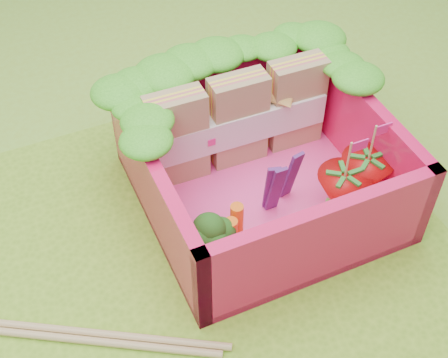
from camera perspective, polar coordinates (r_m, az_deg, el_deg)
ground at (r=3.33m, az=-1.40°, el=-8.10°), size 14.00×14.00×0.00m
placemat at (r=3.31m, az=-1.41°, el=-7.95°), size 2.60×2.60×0.03m
bento_floor at (r=3.59m, az=3.35°, el=-1.39°), size 1.30×1.30×0.05m
bento_box at (r=3.41m, az=3.52°, el=1.44°), size 1.30×1.30×0.55m
lettuce_ruffle at (r=3.50m, az=0.37°, el=10.15°), size 1.43×0.76×0.11m
sandwich_stack at (r=3.57m, az=1.36°, el=5.42°), size 1.07×0.19×0.58m
broccoli at (r=3.11m, az=-1.50°, el=-5.45°), size 0.31×0.31×0.26m
carrot_sticks at (r=3.23m, az=0.92°, el=-4.57°), size 0.13×0.13×0.26m
purple_wedges at (r=3.35m, az=5.10°, el=-0.46°), size 0.21×0.08×0.38m
strawberry_left at (r=3.40m, az=10.67°, el=-1.38°), size 0.29×0.29×0.53m
strawberry_right at (r=3.51m, az=12.71°, el=0.13°), size 0.29×0.29×0.53m
snap_peas at (r=3.57m, az=10.85°, el=-1.48°), size 0.61×0.54×0.05m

